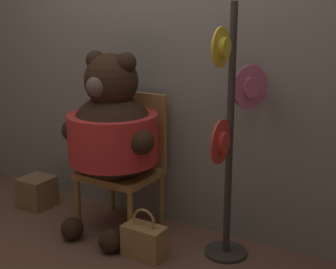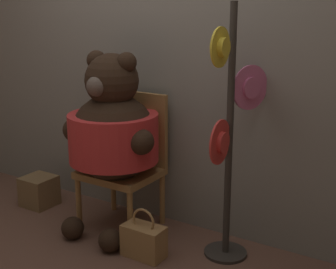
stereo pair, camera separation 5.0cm
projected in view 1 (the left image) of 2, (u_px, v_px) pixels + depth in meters
ground_plane at (110, 255)px, 3.05m from camera, size 14.00×14.00×0.00m
wall_back at (168, 42)px, 3.30m from camera, size 8.00×0.10×2.66m
chair at (126, 157)px, 3.41m from camera, size 0.52×0.46×0.98m
teddy_bear at (112, 132)px, 3.21m from camera, size 0.75×0.67×1.29m
hat_display_rack at (230, 135)px, 2.84m from camera, size 0.28×0.54×1.60m
handbag_on_ground at (144, 240)px, 3.01m from camera, size 0.28×0.15×0.33m
wooden_crate at (37, 192)px, 3.79m from camera, size 0.24×0.24×0.24m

